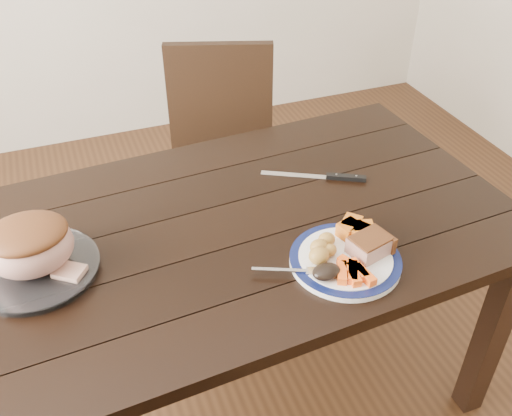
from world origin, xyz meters
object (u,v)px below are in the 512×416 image
object	(u,v)px
dining_table	(227,251)
pork_slice	(369,246)
serving_platter	(37,270)
roast_joint	(30,247)
chair_far	(221,151)
dinner_plate	(345,261)
carving_knife	(333,177)
fork	(294,271)

from	to	relation	value
dining_table	pork_slice	xyz separation A→B (m)	(0.29, -0.26, 0.13)
serving_platter	roast_joint	bearing A→B (deg)	0.00
dining_table	chair_far	world-z (taller)	chair_far
dinner_plate	carving_knife	size ratio (longest dim) A/B	0.96
chair_far	fork	size ratio (longest dim) A/B	5.49
serving_platter	fork	bearing A→B (deg)	-22.22
dining_table	chair_far	distance (m)	0.78
chair_far	dinner_plate	bearing A→B (deg)	109.40
serving_platter	carving_knife	world-z (taller)	serving_platter
pork_slice	fork	size ratio (longest dim) A/B	0.57
fork	carving_knife	bearing A→B (deg)	74.92
chair_far	carving_knife	size ratio (longest dim) A/B	3.20
dinner_plate	carving_knife	world-z (taller)	dinner_plate
pork_slice	carving_knife	size ratio (longest dim) A/B	0.33
serving_platter	carving_knife	size ratio (longest dim) A/B	1.02
chair_far	roast_joint	bearing A→B (deg)	65.12
dining_table	pork_slice	distance (m)	0.41
roast_joint	carving_knife	world-z (taller)	roast_joint
serving_platter	roast_joint	world-z (taller)	roast_joint
chair_far	serving_platter	world-z (taller)	chair_far
pork_slice	fork	bearing A→B (deg)	178.69
dining_table	fork	xyz separation A→B (m)	(0.09, -0.25, 0.11)
chair_far	dinner_plate	world-z (taller)	chair_far
pork_slice	serving_platter	bearing A→B (deg)	162.83
pork_slice	carving_knife	xyz separation A→B (m)	(0.08, 0.36, -0.04)
dining_table	serving_platter	xyz separation A→B (m)	(-0.49, -0.01, 0.10)
dining_table	roast_joint	bearing A→B (deg)	-178.33
pork_slice	roast_joint	world-z (taller)	roast_joint
dinner_plate	roast_joint	bearing A→B (deg)	161.83
serving_platter	fork	size ratio (longest dim) A/B	1.75
serving_platter	roast_joint	distance (m)	0.08
chair_far	pork_slice	distance (m)	1.03
dinner_plate	pork_slice	world-z (taller)	pork_slice
carving_knife	dinner_plate	bearing A→B (deg)	-83.89
dining_table	carving_knife	distance (m)	0.40
serving_platter	chair_far	bearing A→B (deg)	46.47
chair_far	serving_platter	xyz separation A→B (m)	(-0.71, -0.75, 0.23)
serving_platter	roast_joint	xyz separation A→B (m)	(0.00, 0.00, 0.08)
roast_joint	carving_knife	distance (m)	0.88
dinner_plate	pork_slice	xyz separation A→B (m)	(0.06, -0.01, 0.03)
pork_slice	dining_table	bearing A→B (deg)	138.71
serving_platter	roast_joint	size ratio (longest dim) A/B	1.44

